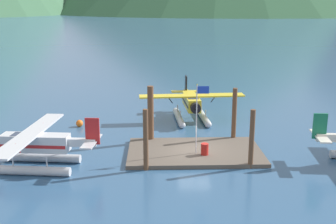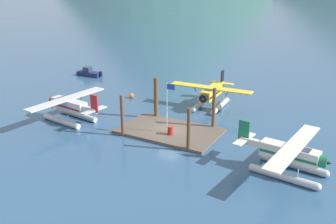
{
  "view_description": "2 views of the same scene",
  "coord_description": "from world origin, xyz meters",
  "px_view_note": "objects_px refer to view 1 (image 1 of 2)",
  "views": [
    {
      "loc": [
        -3.1,
        -31.46,
        11.61
      ],
      "look_at": [
        -2.01,
        3.18,
        2.59
      ],
      "focal_mm": 45.35,
      "sensor_mm": 36.0,
      "label": 1
    },
    {
      "loc": [
        18.0,
        -32.09,
        15.73
      ],
      "look_at": [
        0.03,
        -0.41,
        2.45
      ],
      "focal_mm": 40.12,
      "sensor_mm": 36.0,
      "label": 2
    }
  ],
  "objects_px": {
    "mooring_buoy": "(80,123)",
    "seaplane_yellow_bow_centre": "(191,105)",
    "flagpole": "(198,110)",
    "seaplane_silver_port_aft": "(35,147)",
    "fuel_drum": "(205,149)"
  },
  "relations": [
    {
      "from": "fuel_drum",
      "to": "seaplane_silver_port_aft",
      "type": "xyz_separation_m",
      "value": [
        -12.3,
        -1.61,
        0.84
      ]
    },
    {
      "from": "flagpole",
      "to": "fuel_drum",
      "type": "distance_m",
      "value": 3.03
    },
    {
      "from": "flagpole",
      "to": "fuel_drum",
      "type": "xyz_separation_m",
      "value": [
        0.49,
        -0.41,
        -2.96
      ]
    },
    {
      "from": "mooring_buoy",
      "to": "seaplane_silver_port_aft",
      "type": "distance_m",
      "value": 10.6
    },
    {
      "from": "flagpole",
      "to": "mooring_buoy",
      "type": "relative_size",
      "value": 8.11
    },
    {
      "from": "mooring_buoy",
      "to": "seaplane_yellow_bow_centre",
      "type": "height_order",
      "value": "seaplane_yellow_bow_centre"
    },
    {
      "from": "flagpole",
      "to": "seaplane_silver_port_aft",
      "type": "distance_m",
      "value": 12.17
    },
    {
      "from": "mooring_buoy",
      "to": "seaplane_silver_port_aft",
      "type": "bearing_deg",
      "value": -97.0
    },
    {
      "from": "flagpole",
      "to": "seaplane_silver_port_aft",
      "type": "height_order",
      "value": "flagpole"
    },
    {
      "from": "seaplane_yellow_bow_centre",
      "to": "fuel_drum",
      "type": "bearing_deg",
      "value": -89.39
    },
    {
      "from": "seaplane_yellow_bow_centre",
      "to": "seaplane_silver_port_aft",
      "type": "xyz_separation_m",
      "value": [
        -12.18,
        -12.37,
        0.0
      ]
    },
    {
      "from": "flagpole",
      "to": "seaplane_silver_port_aft",
      "type": "xyz_separation_m",
      "value": [
        -11.81,
        -2.02,
        -2.13
      ]
    },
    {
      "from": "seaplane_yellow_bow_centre",
      "to": "seaplane_silver_port_aft",
      "type": "height_order",
      "value": "same"
    },
    {
      "from": "seaplane_silver_port_aft",
      "to": "fuel_drum",
      "type": "bearing_deg",
      "value": 7.46
    },
    {
      "from": "mooring_buoy",
      "to": "seaplane_silver_port_aft",
      "type": "xyz_separation_m",
      "value": [
        -1.28,
        -10.45,
        1.24
      ]
    }
  ]
}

